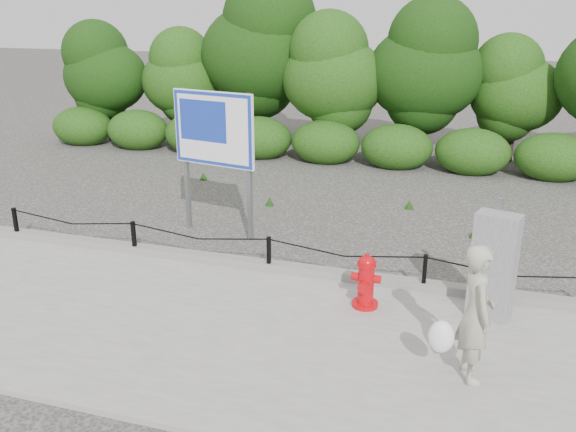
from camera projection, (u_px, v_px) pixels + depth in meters
The scene contains 9 objects.
ground at pixel (269, 275), 10.07m from camera, with size 90.00×90.00×0.00m, color #2D2B28.
sidewalk at pixel (221, 332), 8.25m from camera, with size 14.00×4.00×0.08m, color gray.
curb at pixel (270, 266), 10.06m from camera, with size 14.00×0.22×0.14m, color slate.
chain_barrier at pixel (269, 250), 9.92m from camera, with size 10.06×0.06×0.60m.
treeline at pixel (390, 67), 17.16m from camera, with size 20.17×3.90×5.05m.
fire_hydrant at pixel (366, 282), 8.74m from camera, with size 0.43×0.43×0.82m.
pedestrian at pixel (473, 315), 6.93m from camera, with size 0.78×0.70×1.67m.
utility_cabinet at pixel (494, 266), 8.35m from camera, with size 0.65×0.49×1.67m.
advertising_sign at pixel (214, 135), 11.25m from camera, with size 1.70×0.45×2.76m.
Camera 1 is at (3.04, -8.68, 4.23)m, focal length 38.00 mm.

